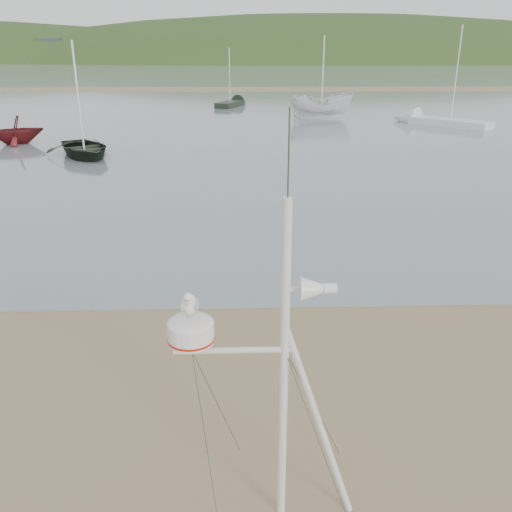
{
  "coord_description": "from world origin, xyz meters",
  "views": [
    {
      "loc": [
        2.49,
        -7.03,
        5.57
      ],
      "look_at": [
        2.75,
        1.0,
        2.45
      ],
      "focal_mm": 38.0,
      "sensor_mm": 36.0,
      "label": 1
    }
  ],
  "objects_px": {
    "boat_dark": "(80,113)",
    "sailboat_dark_mid": "(235,102)",
    "mast_rig": "(278,437)",
    "boat_red": "(13,117)",
    "sailboat_white_near": "(424,120)",
    "boat_white": "(322,85)"
  },
  "relations": [
    {
      "from": "mast_rig",
      "to": "boat_dark",
      "type": "distance_m",
      "value": 25.36
    },
    {
      "from": "mast_rig",
      "to": "sailboat_white_near",
      "type": "distance_m",
      "value": 38.98
    },
    {
      "from": "boat_dark",
      "to": "sailboat_white_near",
      "type": "xyz_separation_m",
      "value": [
        22.33,
        12.64,
        -2.04
      ]
    },
    {
      "from": "mast_rig",
      "to": "sailboat_dark_mid",
      "type": "xyz_separation_m",
      "value": [
        -0.67,
        50.56,
        -0.91
      ]
    },
    {
      "from": "boat_dark",
      "to": "sailboat_dark_mid",
      "type": "xyz_separation_m",
      "value": [
        7.94,
        26.72,
        -2.03
      ]
    },
    {
      "from": "boat_dark",
      "to": "sailboat_dark_mid",
      "type": "height_order",
      "value": "sailboat_dark_mid"
    },
    {
      "from": "sailboat_white_near",
      "to": "sailboat_dark_mid",
      "type": "height_order",
      "value": "sailboat_white_near"
    },
    {
      "from": "mast_rig",
      "to": "boat_red",
      "type": "distance_m",
      "value": 31.42
    },
    {
      "from": "boat_dark",
      "to": "sailboat_white_near",
      "type": "relative_size",
      "value": 0.61
    },
    {
      "from": "mast_rig",
      "to": "sailboat_white_near",
      "type": "bearing_deg",
      "value": 69.37
    },
    {
      "from": "mast_rig",
      "to": "boat_dark",
      "type": "xyz_separation_m",
      "value": [
        -8.61,
        23.83,
        1.12
      ]
    },
    {
      "from": "sailboat_white_near",
      "to": "sailboat_dark_mid",
      "type": "bearing_deg",
      "value": 135.62
    },
    {
      "from": "boat_red",
      "to": "boat_white",
      "type": "height_order",
      "value": "boat_white"
    },
    {
      "from": "mast_rig",
      "to": "boat_red",
      "type": "relative_size",
      "value": 1.6
    },
    {
      "from": "boat_dark",
      "to": "boat_white",
      "type": "relative_size",
      "value": 0.88
    },
    {
      "from": "boat_dark",
      "to": "boat_red",
      "type": "height_order",
      "value": "boat_dark"
    },
    {
      "from": "boat_dark",
      "to": "boat_red",
      "type": "distance_m",
      "value": 6.84
    },
    {
      "from": "boat_white",
      "to": "sailboat_white_near",
      "type": "bearing_deg",
      "value": -118.05
    },
    {
      "from": "boat_red",
      "to": "boat_dark",
      "type": "bearing_deg",
      "value": 23.89
    },
    {
      "from": "boat_dark",
      "to": "boat_red",
      "type": "bearing_deg",
      "value": 109.21
    },
    {
      "from": "sailboat_white_near",
      "to": "boat_white",
      "type": "bearing_deg",
      "value": 152.65
    },
    {
      "from": "mast_rig",
      "to": "boat_white",
      "type": "xyz_separation_m",
      "value": [
        6.41,
        40.25,
        1.44
      ]
    }
  ]
}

